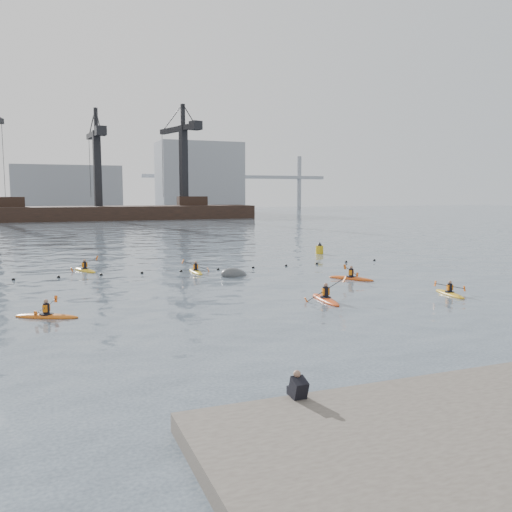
% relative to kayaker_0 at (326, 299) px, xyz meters
% --- Properties ---
extents(ground, '(400.00, 400.00, 0.00)m').
position_rel_kayaker_0_xyz_m(ground, '(-2.98, -8.13, -0.11)').
color(ground, '#343F4C').
rests_on(ground, ground).
extents(float_line, '(33.24, 0.73, 0.24)m').
position_rel_kayaker_0_xyz_m(float_line, '(-3.48, 14.41, -0.08)').
color(float_line, black).
rests_on(float_line, ground).
extents(barge_pier, '(72.00, 19.30, 29.50)m').
position_rel_kayaker_0_xyz_m(barge_pier, '(-3.20, 101.87, 1.78)').
color(barge_pier, black).
rests_on(barge_pier, ground).
extents(skyline, '(141.00, 28.00, 22.00)m').
position_rel_kayaker_0_xyz_m(skyline, '(-0.75, 142.15, 9.14)').
color(skyline, gray).
rests_on(skyline, ground).
extents(kayaker_0, '(2.55, 3.69, 1.50)m').
position_rel_kayaker_0_xyz_m(kayaker_0, '(0.00, 0.00, 0.00)').
color(kayaker_0, '#D24313').
rests_on(kayaker_0, ground).
extents(kayaker_1, '(2.05, 3.11, 0.99)m').
position_rel_kayaker_0_xyz_m(kayaker_1, '(7.89, -1.12, -0.02)').
color(kayaker_1, gold).
rests_on(kayaker_1, ground).
extents(kayaker_2, '(3.22, 2.07, 1.05)m').
position_rel_kayaker_0_xyz_m(kayaker_2, '(-14.87, 1.30, -0.01)').
color(kayaker_2, '#C35912').
rests_on(kayaker_2, ground).
extents(kayaker_3, '(2.18, 3.15, 1.20)m').
position_rel_kayaker_0_xyz_m(kayaker_3, '(-4.02, 13.43, -0.01)').
color(kayaker_3, gold).
rests_on(kayaker_3, ground).
extents(kayaker_4, '(2.54, 3.21, 1.32)m').
position_rel_kayaker_0_xyz_m(kayaker_4, '(5.43, 6.16, -0.01)').
color(kayaker_4, '#C44812').
rests_on(kayaker_4, ground).
extents(kayaker_5, '(2.19, 3.35, 1.24)m').
position_rel_kayaker_0_xyz_m(kayaker_5, '(-11.95, 17.47, -0.01)').
color(kayaker_5, gold).
rests_on(kayaker_5, ground).
extents(mooring_buoy, '(2.81, 2.13, 1.61)m').
position_rel_kayaker_0_xyz_m(mooring_buoy, '(-1.77, 10.80, -0.11)').
color(mooring_buoy, '#414346').
rests_on(mooring_buoy, ground).
extents(nav_buoy, '(0.77, 0.77, 1.40)m').
position_rel_kayaker_0_xyz_m(nav_buoy, '(11.02, 21.40, 0.31)').
color(nav_buoy, yellow).
rests_on(nav_buoy, ground).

